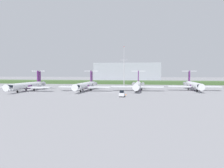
{
  "coord_description": "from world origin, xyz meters",
  "views": [
    {
      "loc": [
        15.16,
        -90.12,
        8.33
      ],
      "look_at": [
        0.0,
        8.21,
        3.0
      ],
      "focal_mm": 35.91,
      "sensor_mm": 36.0,
      "label": 1
    }
  ],
  "objects_px": {
    "antenna_mast": "(124,69)",
    "safety_cone_front_marker": "(126,94)",
    "regional_jet_fourth": "(193,85)",
    "regional_jet_nearest": "(28,85)",
    "regional_jet_third": "(137,85)",
    "regional_jet_second": "(86,85)",
    "baggage_tug": "(122,94)"
  },
  "relations": [
    {
      "from": "antenna_mast",
      "to": "safety_cone_front_marker",
      "type": "height_order",
      "value": "antenna_mast"
    },
    {
      "from": "safety_cone_front_marker",
      "to": "antenna_mast",
      "type": "bearing_deg",
      "value": 96.41
    },
    {
      "from": "regional_jet_fourth",
      "to": "safety_cone_front_marker",
      "type": "height_order",
      "value": "regional_jet_fourth"
    },
    {
      "from": "regional_jet_nearest",
      "to": "regional_jet_fourth",
      "type": "distance_m",
      "value": 74.09
    },
    {
      "from": "regional_jet_nearest",
      "to": "safety_cone_front_marker",
      "type": "height_order",
      "value": "regional_jet_nearest"
    },
    {
      "from": "regional_jet_fourth",
      "to": "safety_cone_front_marker",
      "type": "xyz_separation_m",
      "value": [
        -28.41,
        -25.74,
        -2.26
      ]
    },
    {
      "from": "antenna_mast",
      "to": "safety_cone_front_marker",
      "type": "relative_size",
      "value": 43.59
    },
    {
      "from": "regional_jet_third",
      "to": "regional_jet_fourth",
      "type": "relative_size",
      "value": 1.0
    },
    {
      "from": "regional_jet_second",
      "to": "antenna_mast",
      "type": "bearing_deg",
      "value": 72.14
    },
    {
      "from": "regional_jet_nearest",
      "to": "regional_jet_third",
      "type": "distance_m",
      "value": 48.45
    },
    {
      "from": "regional_jet_nearest",
      "to": "baggage_tug",
      "type": "xyz_separation_m",
      "value": [
        43.41,
        -16.87,
        -1.53
      ]
    },
    {
      "from": "regional_jet_second",
      "to": "antenna_mast",
      "type": "xyz_separation_m",
      "value": [
        12.98,
        40.29,
        7.4
      ]
    },
    {
      "from": "regional_jet_second",
      "to": "regional_jet_third",
      "type": "xyz_separation_m",
      "value": [
        22.65,
        4.42,
        0.0
      ]
    },
    {
      "from": "regional_jet_third",
      "to": "baggage_tug",
      "type": "xyz_separation_m",
      "value": [
        -4.14,
        -26.17,
        -1.53
      ]
    },
    {
      "from": "regional_jet_third",
      "to": "antenna_mast",
      "type": "height_order",
      "value": "antenna_mast"
    },
    {
      "from": "regional_jet_fourth",
      "to": "antenna_mast",
      "type": "bearing_deg",
      "value": 138.85
    },
    {
      "from": "regional_jet_nearest",
      "to": "regional_jet_second",
      "type": "height_order",
      "value": "same"
    },
    {
      "from": "baggage_tug",
      "to": "regional_jet_second",
      "type": "bearing_deg",
      "value": 130.42
    },
    {
      "from": "regional_jet_fourth",
      "to": "safety_cone_front_marker",
      "type": "distance_m",
      "value": 38.4
    },
    {
      "from": "regional_jet_second",
      "to": "baggage_tug",
      "type": "xyz_separation_m",
      "value": [
        18.52,
        -21.74,
        -1.53
      ]
    },
    {
      "from": "antenna_mast",
      "to": "baggage_tug",
      "type": "xyz_separation_m",
      "value": [
        5.53,
        -62.04,
        -8.93
      ]
    },
    {
      "from": "antenna_mast",
      "to": "regional_jet_nearest",
      "type": "bearing_deg",
      "value": -129.99
    },
    {
      "from": "regional_jet_second",
      "to": "safety_cone_front_marker",
      "type": "bearing_deg",
      "value": -39.27
    },
    {
      "from": "regional_jet_second",
      "to": "antenna_mast",
      "type": "height_order",
      "value": "antenna_mast"
    },
    {
      "from": "regional_jet_third",
      "to": "regional_jet_fourth",
      "type": "height_order",
      "value": "same"
    },
    {
      "from": "regional_jet_third",
      "to": "safety_cone_front_marker",
      "type": "height_order",
      "value": "regional_jet_third"
    },
    {
      "from": "regional_jet_nearest",
      "to": "baggage_tug",
      "type": "bearing_deg",
      "value": -21.24
    },
    {
      "from": "regional_jet_fourth",
      "to": "safety_cone_front_marker",
      "type": "relative_size",
      "value": 56.36
    },
    {
      "from": "regional_jet_fourth",
      "to": "antenna_mast",
      "type": "height_order",
      "value": "antenna_mast"
    },
    {
      "from": "baggage_tug",
      "to": "safety_cone_front_marker",
      "type": "relative_size",
      "value": 5.82
    },
    {
      "from": "baggage_tug",
      "to": "regional_jet_nearest",
      "type": "bearing_deg",
      "value": 158.76
    },
    {
      "from": "baggage_tug",
      "to": "regional_jet_fourth",
      "type": "bearing_deg",
      "value": 47.38
    }
  ]
}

